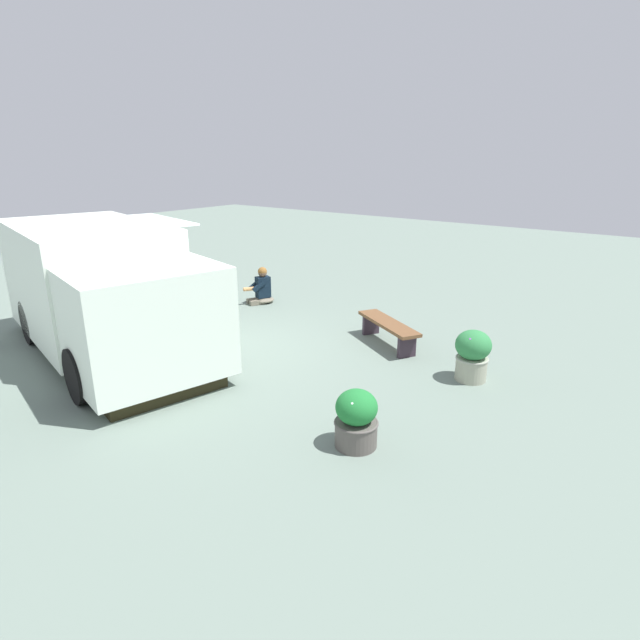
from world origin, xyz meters
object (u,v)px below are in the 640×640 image
object	(u,v)px
food_truck	(104,294)
person_customer	(262,289)
planter_flowering_near	(472,354)
plaza_bench	(388,327)
planter_flowering_far	(356,419)

from	to	relation	value
food_truck	person_customer	world-z (taller)	food_truck
person_customer	planter_flowering_near	world-z (taller)	person_customer
planter_flowering_near	plaza_bench	size ratio (longest dim) A/B	0.50
planter_flowering_near	food_truck	bearing A→B (deg)	25.81
food_truck	planter_flowering_near	world-z (taller)	food_truck
person_customer	planter_flowering_far	size ratio (longest dim) A/B	1.18
food_truck	plaza_bench	distance (m)	5.13
planter_flowering_far	plaza_bench	bearing A→B (deg)	-66.12
food_truck	planter_flowering_far	bearing A→B (deg)	-179.69
food_truck	plaza_bench	bearing A→B (deg)	-139.21
planter_flowering_near	planter_flowering_far	xyz separation A→B (m)	(0.38, 2.72, -0.07)
plaza_bench	food_truck	bearing A→B (deg)	40.79
planter_flowering_far	planter_flowering_near	bearing A→B (deg)	-98.05
food_truck	planter_flowering_near	size ratio (longest dim) A/B	6.97
planter_flowering_near	plaza_bench	world-z (taller)	planter_flowering_near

